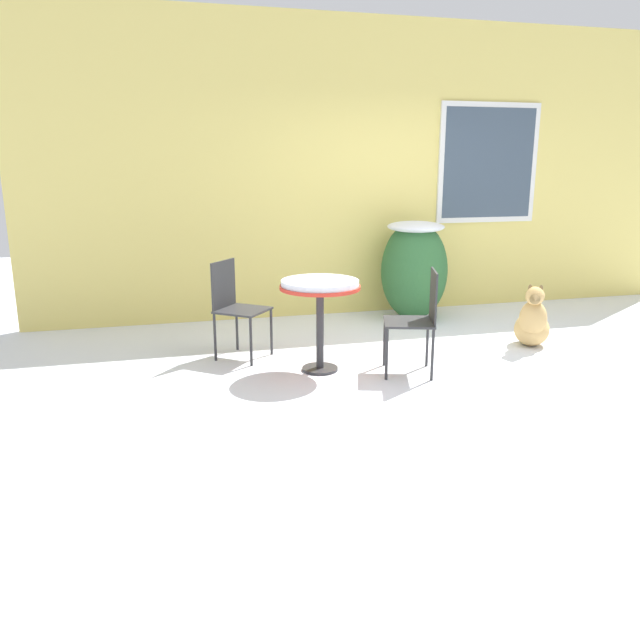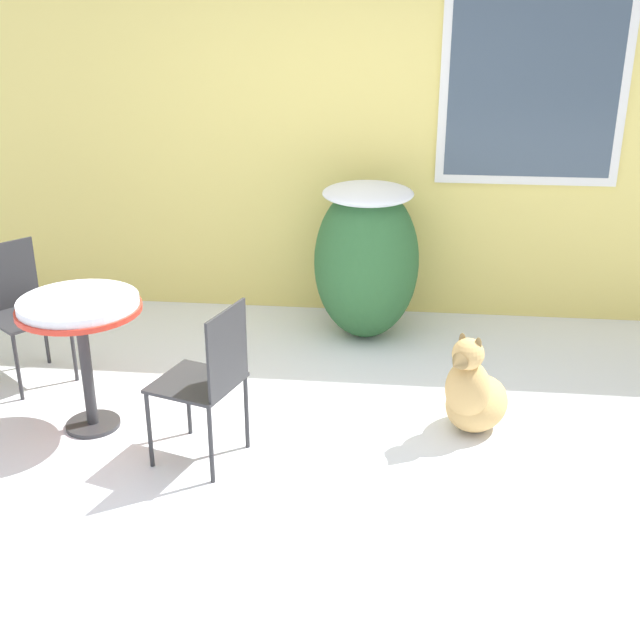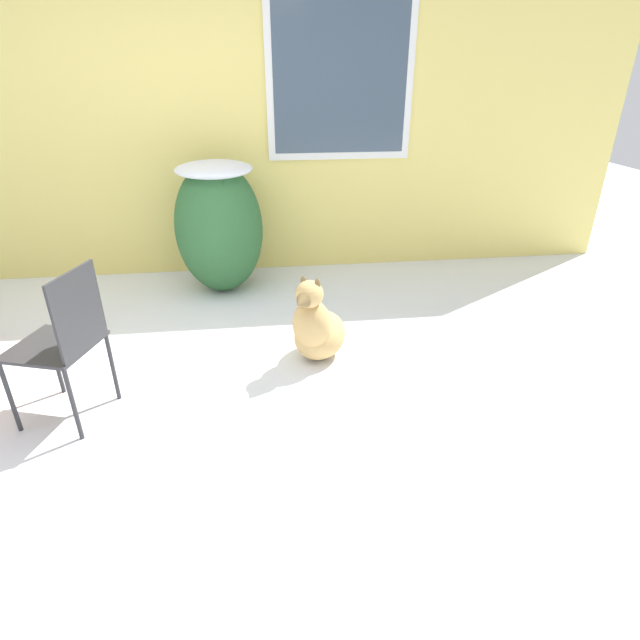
% 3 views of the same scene
% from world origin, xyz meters
% --- Properties ---
extents(ground_plane, '(16.00, 16.00, 0.00)m').
position_xyz_m(ground_plane, '(0.00, 0.00, 0.00)').
color(ground_plane, white).
extents(house_wall, '(8.00, 0.10, 3.27)m').
position_xyz_m(house_wall, '(0.06, 2.20, 1.64)').
color(house_wall, '#E5D16B').
rests_on(house_wall, ground_plane).
extents(shrub_left, '(0.73, 0.76, 1.10)m').
position_xyz_m(shrub_left, '(0.21, 1.69, 0.59)').
color(shrub_left, '#2D6033').
rests_on(shrub_left, ground_plane).
extents(patio_chair_far_side, '(0.51, 0.51, 0.88)m').
position_xyz_m(patio_chair_far_side, '(-0.50, -0.07, 0.49)').
color(patio_chair_far_side, '#2D2D30').
rests_on(patio_chair_far_side, ground_plane).
extents(dog, '(0.50, 0.55, 0.62)m').
position_xyz_m(dog, '(0.89, 0.38, 0.23)').
color(dog, tan).
rests_on(dog, ground_plane).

